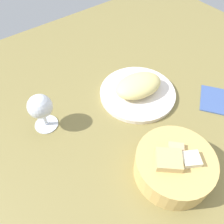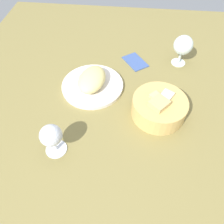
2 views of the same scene
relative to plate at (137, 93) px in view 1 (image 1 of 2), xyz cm
name	(u,v)px [view 1 (image 1 of 2)]	position (x,y,z in cm)	size (l,w,h in cm)	color
ground_plane	(160,130)	(3.41, 13.87, -1.70)	(140.00, 140.00, 2.00)	olive
plate	(137,93)	(0.00, 0.00, 0.00)	(23.63, 23.63, 1.40)	white
omelette	(138,85)	(0.00, 0.00, 3.28)	(15.00, 9.77, 5.16)	#E3D181
lettuce_garnish	(139,78)	(-3.90, -3.87, 1.20)	(4.07, 4.07, 1.00)	#437F2E
bread_basket	(174,165)	(10.92, 24.71, 2.97)	(18.38, 18.38, 8.71)	tan
wine_glass_near	(41,108)	(28.37, -6.79, 6.58)	(6.59, 6.59, 11.27)	silver
folded_napkin	(212,99)	(-16.98, 15.89, -0.30)	(11.00, 7.00, 0.80)	#3C5593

